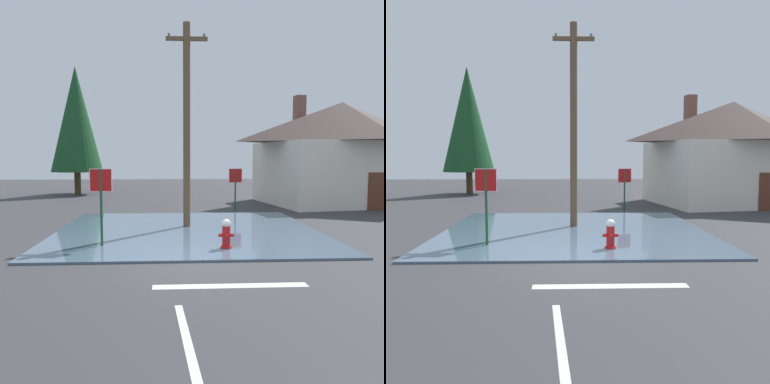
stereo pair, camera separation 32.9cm
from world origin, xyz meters
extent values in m
cube|color=#38383A|center=(0.00, 0.00, -0.05)|extent=(80.00, 80.00, 0.10)
cube|color=#4C6075|center=(0.14, 4.13, 0.03)|extent=(9.68, 8.78, 0.07)
cube|color=silver|center=(0.78, -2.14, 0.00)|extent=(3.38, 0.30, 0.01)
cube|color=silver|center=(-0.25, -4.73, 0.00)|extent=(0.37, 3.10, 0.01)
cylinder|color=#1E4C28|center=(-2.63, 1.64, 1.21)|extent=(0.08, 0.08, 2.42)
cube|color=white|center=(-2.63, 1.64, 2.09)|extent=(0.70, 0.13, 0.71)
cube|color=red|center=(-2.63, 1.64, 2.09)|extent=(0.66, 0.13, 0.67)
cylinder|color=red|center=(1.16, 1.12, 0.06)|extent=(0.34, 0.34, 0.11)
cylinder|color=red|center=(1.16, 1.12, 0.42)|extent=(0.25, 0.25, 0.62)
sphere|color=white|center=(1.16, 1.12, 0.81)|extent=(0.27, 0.27, 0.27)
cylinder|color=red|center=(0.98, 1.12, 0.45)|extent=(0.11, 0.10, 0.10)
cylinder|color=red|center=(1.34, 1.12, 0.45)|extent=(0.11, 0.10, 0.10)
cylinder|color=red|center=(1.16, 0.94, 0.45)|extent=(0.12, 0.11, 0.12)
cylinder|color=brown|center=(0.13, 4.89, 3.95)|extent=(0.28, 0.28, 7.89)
cube|color=brown|center=(0.13, 4.89, 7.29)|extent=(1.60, 0.14, 0.14)
cylinder|color=slate|center=(-0.54, 4.89, 7.42)|extent=(0.10, 0.10, 0.12)
cylinder|color=slate|center=(0.80, 4.89, 7.42)|extent=(0.10, 0.10, 0.12)
cylinder|color=#1E4C28|center=(2.93, 10.03, 1.09)|extent=(0.08, 0.08, 2.19)
cube|color=white|center=(2.93, 10.03, 1.83)|extent=(0.74, 0.20, 0.76)
cube|color=red|center=(2.93, 10.03, 1.83)|extent=(0.70, 0.20, 0.71)
cube|color=silver|center=(9.87, 12.75, 1.85)|extent=(9.83, 7.83, 3.71)
pyramid|color=#473833|center=(9.87, 12.75, 4.91)|extent=(10.62, 8.46, 2.41)
cube|color=brown|center=(7.49, 13.54, 5.51)|extent=(0.69, 0.69, 2.17)
cube|color=#592D1E|center=(10.40, 9.54, 1.00)|extent=(1.00, 0.22, 2.00)
cylinder|color=#4C3823|center=(-7.57, 19.42, 0.86)|extent=(0.48, 0.48, 1.72)
cone|color=#194723|center=(-7.57, 19.42, 5.65)|extent=(3.83, 3.83, 7.85)
camera|label=1|loc=(-0.50, -10.20, 2.77)|focal=36.00mm
camera|label=2|loc=(-0.17, -10.21, 2.77)|focal=36.00mm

